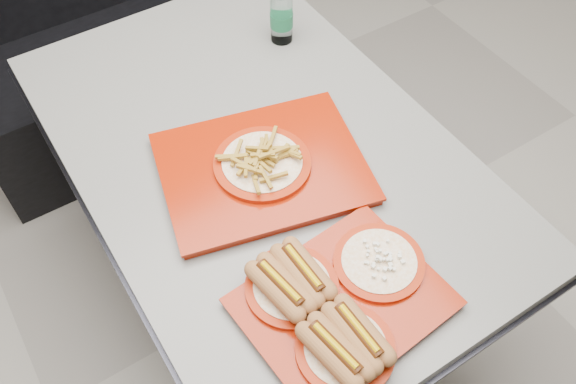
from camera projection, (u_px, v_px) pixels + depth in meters
ground at (268, 288)px, 2.17m from camera, size 6.00×6.00×0.00m
diner_table at (263, 187)px, 1.71m from camera, size 0.92×1.42×0.75m
booth_bench at (122, 33)px, 2.42m from camera, size 1.30×0.57×1.35m
tray_near at (336, 302)px, 1.27m from camera, size 0.44×0.38×0.09m
tray_far at (262, 165)px, 1.50m from camera, size 0.58×0.50×0.10m
water_bottle at (281, 13)px, 1.77m from camera, size 0.07×0.07×0.22m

